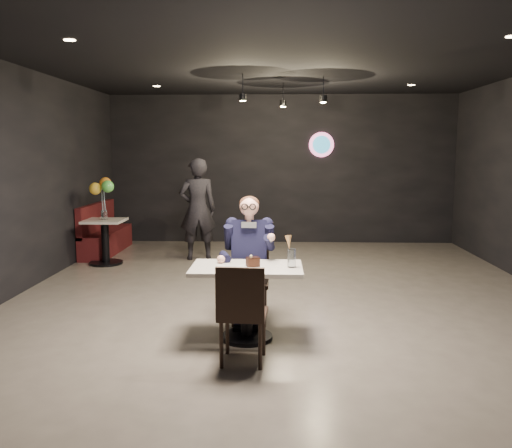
{
  "coord_description": "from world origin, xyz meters",
  "views": [
    {
      "loc": [
        -0.1,
        -6.6,
        1.89
      ],
      "look_at": [
        -0.32,
        -0.74,
        1.09
      ],
      "focal_mm": 38.0,
      "sensor_mm": 36.0,
      "label": 1
    }
  ],
  "objects_px": {
    "chair_near": "(243,312)",
    "passerby": "(198,209)",
    "balloon_vase": "(104,215)",
    "main_table": "(247,303)",
    "booth_bench": "(106,228)",
    "seated_man": "(249,258)",
    "chair_far": "(249,281)",
    "sundae_glass": "(292,258)",
    "side_table": "(105,241)"
  },
  "relations": [
    {
      "from": "sundae_glass",
      "to": "balloon_vase",
      "type": "distance_m",
      "value": 4.65
    },
    {
      "from": "chair_far",
      "to": "chair_near",
      "type": "relative_size",
      "value": 1.0
    },
    {
      "from": "chair_far",
      "to": "seated_man",
      "type": "distance_m",
      "value": 0.26
    },
    {
      "from": "main_table",
      "to": "booth_bench",
      "type": "distance_m",
      "value": 5.36
    },
    {
      "from": "chair_near",
      "to": "chair_far",
      "type": "bearing_deg",
      "value": 93.62
    },
    {
      "from": "main_table",
      "to": "passerby",
      "type": "bearing_deg",
      "value": 104.96
    },
    {
      "from": "main_table",
      "to": "booth_bench",
      "type": "xyz_separation_m",
      "value": [
        -2.86,
        4.53,
        0.08
      ]
    },
    {
      "from": "balloon_vase",
      "to": "main_table",
      "type": "bearing_deg",
      "value": -54.1
    },
    {
      "from": "chair_near",
      "to": "booth_bench",
      "type": "xyz_separation_m",
      "value": [
        -2.86,
        5.12,
        -0.0
      ]
    },
    {
      "from": "sundae_glass",
      "to": "booth_bench",
      "type": "relative_size",
      "value": 0.1
    },
    {
      "from": "balloon_vase",
      "to": "passerby",
      "type": "height_order",
      "value": "passerby"
    },
    {
      "from": "chair_far",
      "to": "balloon_vase",
      "type": "height_order",
      "value": "chair_far"
    },
    {
      "from": "seated_man",
      "to": "balloon_vase",
      "type": "bearing_deg",
      "value": 130.6
    },
    {
      "from": "seated_man",
      "to": "booth_bench",
      "type": "relative_size",
      "value": 0.78
    },
    {
      "from": "balloon_vase",
      "to": "passerby",
      "type": "xyz_separation_m",
      "value": [
        1.49,
        0.47,
        0.05
      ]
    },
    {
      "from": "seated_man",
      "to": "sundae_glass",
      "type": "height_order",
      "value": "seated_man"
    },
    {
      "from": "sundae_glass",
      "to": "balloon_vase",
      "type": "height_order",
      "value": "sundae_glass"
    },
    {
      "from": "chair_far",
      "to": "sundae_glass",
      "type": "bearing_deg",
      "value": -52.15
    },
    {
      "from": "main_table",
      "to": "side_table",
      "type": "bearing_deg",
      "value": 125.9
    },
    {
      "from": "chair_near",
      "to": "passerby",
      "type": "relative_size",
      "value": 0.52
    },
    {
      "from": "seated_man",
      "to": "sundae_glass",
      "type": "xyz_separation_m",
      "value": [
        0.45,
        -0.57,
        0.12
      ]
    },
    {
      "from": "main_table",
      "to": "sundae_glass",
      "type": "relative_size",
      "value": 6.01
    },
    {
      "from": "chair_near",
      "to": "passerby",
      "type": "height_order",
      "value": "passerby"
    },
    {
      "from": "chair_near",
      "to": "sundae_glass",
      "type": "relative_size",
      "value": 5.03
    },
    {
      "from": "booth_bench",
      "to": "passerby",
      "type": "bearing_deg",
      "value": -16.59
    },
    {
      "from": "seated_man",
      "to": "sundae_glass",
      "type": "distance_m",
      "value": 0.74
    },
    {
      "from": "chair_near",
      "to": "seated_man",
      "type": "height_order",
      "value": "seated_man"
    },
    {
      "from": "chair_far",
      "to": "side_table",
      "type": "bearing_deg",
      "value": 130.6
    },
    {
      "from": "side_table",
      "to": "balloon_vase",
      "type": "xyz_separation_m",
      "value": [
        0.0,
        0.0,
        0.43
      ]
    },
    {
      "from": "main_table",
      "to": "seated_man",
      "type": "relative_size",
      "value": 0.76
    },
    {
      "from": "seated_man",
      "to": "booth_bench",
      "type": "height_order",
      "value": "seated_man"
    },
    {
      "from": "booth_bench",
      "to": "side_table",
      "type": "bearing_deg",
      "value": -73.3
    },
    {
      "from": "chair_near",
      "to": "sundae_glass",
      "type": "distance_m",
      "value": 0.81
    },
    {
      "from": "chair_near",
      "to": "passerby",
      "type": "bearing_deg",
      "value": 106.73
    },
    {
      "from": "chair_far",
      "to": "sundae_glass",
      "type": "xyz_separation_m",
      "value": [
        0.45,
        -0.57,
        0.38
      ]
    },
    {
      "from": "main_table",
      "to": "balloon_vase",
      "type": "xyz_separation_m",
      "value": [
        -2.56,
        3.53,
        0.45
      ]
    },
    {
      "from": "chair_near",
      "to": "booth_bench",
      "type": "height_order",
      "value": "same"
    },
    {
      "from": "chair_far",
      "to": "passerby",
      "type": "relative_size",
      "value": 0.52
    },
    {
      "from": "seated_man",
      "to": "sundae_glass",
      "type": "relative_size",
      "value": 7.87
    },
    {
      "from": "booth_bench",
      "to": "passerby",
      "type": "relative_size",
      "value": 1.05
    },
    {
      "from": "chair_near",
      "to": "passerby",
      "type": "distance_m",
      "value": 4.73
    },
    {
      "from": "chair_near",
      "to": "passerby",
      "type": "xyz_separation_m",
      "value": [
        -1.07,
        4.59,
        0.42
      ]
    },
    {
      "from": "seated_man",
      "to": "balloon_vase",
      "type": "xyz_separation_m",
      "value": [
        -2.56,
        2.98,
        0.11
      ]
    },
    {
      "from": "chair_near",
      "to": "balloon_vase",
      "type": "relative_size",
      "value": 5.9
    },
    {
      "from": "seated_man",
      "to": "side_table",
      "type": "relative_size",
      "value": 1.81
    },
    {
      "from": "chair_far",
      "to": "sundae_glass",
      "type": "relative_size",
      "value": 5.03
    },
    {
      "from": "booth_bench",
      "to": "side_table",
      "type": "distance_m",
      "value": 1.05
    },
    {
      "from": "side_table",
      "to": "balloon_vase",
      "type": "height_order",
      "value": "balloon_vase"
    },
    {
      "from": "chair_far",
      "to": "seated_man",
      "type": "height_order",
      "value": "seated_man"
    },
    {
      "from": "main_table",
      "to": "chair_near",
      "type": "xyz_separation_m",
      "value": [
        0.0,
        -0.59,
        0.09
      ]
    }
  ]
}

